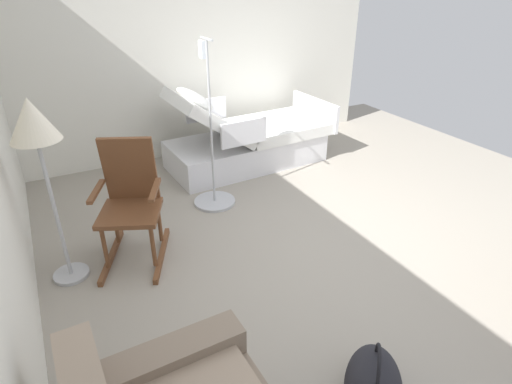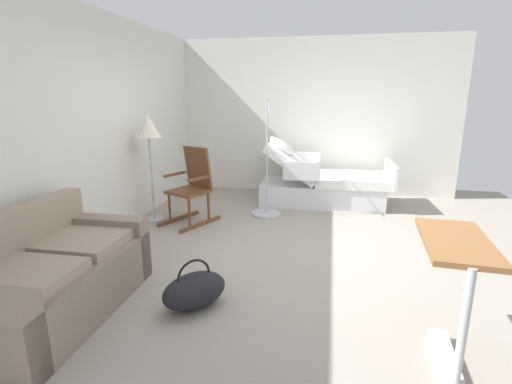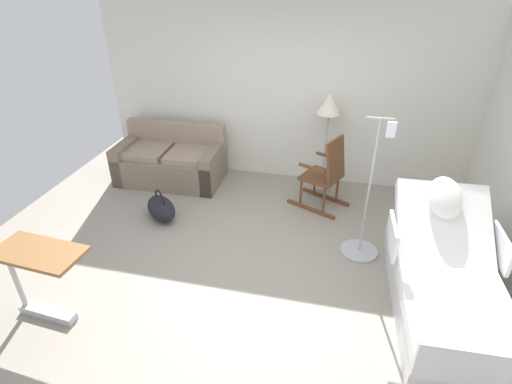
{
  "view_description": "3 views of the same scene",
  "coord_description": "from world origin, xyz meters",
  "px_view_note": "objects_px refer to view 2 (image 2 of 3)",
  "views": [
    {
      "loc": [
        -2.48,
        2.06,
        2.22
      ],
      "look_at": [
        0.15,
        0.64,
        0.64
      ],
      "focal_mm": 29.53,
      "sensor_mm": 36.0,
      "label": 1
    },
    {
      "loc": [
        -4.09,
        -0.33,
        1.73
      ],
      "look_at": [
        0.01,
        0.49,
        0.66
      ],
      "focal_mm": 26.47,
      "sensor_mm": 36.0,
      "label": 2
    },
    {
      "loc": [
        0.86,
        -3.39,
        3.01
      ],
      "look_at": [
        0.01,
        0.3,
        0.83
      ],
      "focal_mm": 27.85,
      "sensor_mm": 36.0,
      "label": 3
    }
  ],
  "objects_px": {
    "hospital_bed": "(322,185)",
    "duffel_bag": "(194,290)",
    "couch": "(52,279)",
    "iv_pole": "(267,198)",
    "floor_lamp": "(149,134)",
    "rocking_chair": "(192,187)",
    "overbed_table": "(453,288)"
  },
  "relations": [
    {
      "from": "couch",
      "to": "rocking_chair",
      "type": "bearing_deg",
      "value": -6.61
    },
    {
      "from": "hospital_bed",
      "to": "duffel_bag",
      "type": "distance_m",
      "value": 3.52
    },
    {
      "from": "floor_lamp",
      "to": "iv_pole",
      "type": "height_order",
      "value": "iv_pole"
    },
    {
      "from": "hospital_bed",
      "to": "iv_pole",
      "type": "height_order",
      "value": "iv_pole"
    },
    {
      "from": "duffel_bag",
      "to": "hospital_bed",
      "type": "bearing_deg",
      "value": -15.53
    },
    {
      "from": "couch",
      "to": "iv_pole",
      "type": "bearing_deg",
      "value": -22.77
    },
    {
      "from": "duffel_bag",
      "to": "iv_pole",
      "type": "xyz_separation_m",
      "value": [
        2.63,
        -0.16,
        0.1
      ]
    },
    {
      "from": "hospital_bed",
      "to": "floor_lamp",
      "type": "relative_size",
      "value": 1.42
    },
    {
      "from": "floor_lamp",
      "to": "overbed_table",
      "type": "bearing_deg",
      "value": -125.93
    },
    {
      "from": "floor_lamp",
      "to": "overbed_table",
      "type": "relative_size",
      "value": 1.73
    },
    {
      "from": "rocking_chair",
      "to": "floor_lamp",
      "type": "height_order",
      "value": "floor_lamp"
    },
    {
      "from": "couch",
      "to": "duffel_bag",
      "type": "distance_m",
      "value": 1.13
    },
    {
      "from": "floor_lamp",
      "to": "iv_pole",
      "type": "relative_size",
      "value": 0.88
    },
    {
      "from": "rocking_chair",
      "to": "floor_lamp",
      "type": "relative_size",
      "value": 0.71
    },
    {
      "from": "floor_lamp",
      "to": "duffel_bag",
      "type": "relative_size",
      "value": 2.35
    },
    {
      "from": "duffel_bag",
      "to": "floor_lamp",
      "type": "bearing_deg",
      "value": 33.67
    },
    {
      "from": "couch",
      "to": "floor_lamp",
      "type": "xyz_separation_m",
      "value": [
        2.36,
        0.29,
        0.92
      ]
    },
    {
      "from": "couch",
      "to": "hospital_bed",
      "type": "bearing_deg",
      "value": -28.61
    },
    {
      "from": "rocking_chair",
      "to": "couch",
      "type": "bearing_deg",
      "value": 173.39
    },
    {
      "from": "overbed_table",
      "to": "iv_pole",
      "type": "relative_size",
      "value": 0.51
    },
    {
      "from": "hospital_bed",
      "to": "couch",
      "type": "relative_size",
      "value": 1.3
    },
    {
      "from": "floor_lamp",
      "to": "duffel_bag",
      "type": "distance_m",
      "value": 2.68
    },
    {
      "from": "overbed_table",
      "to": "couch",
      "type": "bearing_deg",
      "value": 90.3
    },
    {
      "from": "floor_lamp",
      "to": "iv_pole",
      "type": "distance_m",
      "value": 1.9
    },
    {
      "from": "duffel_bag",
      "to": "rocking_chair",
      "type": "bearing_deg",
      "value": 20.7
    },
    {
      "from": "hospital_bed",
      "to": "overbed_table",
      "type": "height_order",
      "value": "hospital_bed"
    },
    {
      "from": "iv_pole",
      "to": "hospital_bed",
      "type": "bearing_deg",
      "value": -45.86
    },
    {
      "from": "hospital_bed",
      "to": "iv_pole",
      "type": "relative_size",
      "value": 1.24
    },
    {
      "from": "hospital_bed",
      "to": "floor_lamp",
      "type": "bearing_deg",
      "value": 120.22
    },
    {
      "from": "duffel_bag",
      "to": "iv_pole",
      "type": "distance_m",
      "value": 2.64
    },
    {
      "from": "floor_lamp",
      "to": "duffel_bag",
      "type": "height_order",
      "value": "floor_lamp"
    },
    {
      "from": "couch",
      "to": "duffel_bag",
      "type": "bearing_deg",
      "value": -73.86
    }
  ]
}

